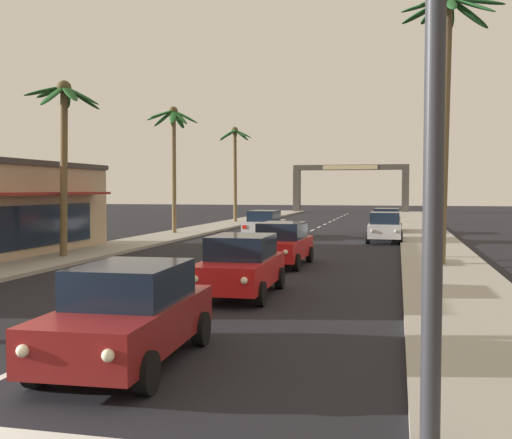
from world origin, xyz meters
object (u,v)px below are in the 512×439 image
(traffic_signal_mast, at_px, (135,4))
(sedan_third_in_queue, at_px, (241,265))
(sedan_fifth_in_queue, at_px, (282,244))
(sedan_parked_nearest_kerb, at_px, (385,227))
(town_gateway_arch, at_px, (350,181))
(sedan_oncoming_far, at_px, (265,224))
(palm_left_third, at_px, (174,137))
(palm_left_farthest, at_px, (235,153))
(sedan_lead_at_stop_bar, at_px, (129,313))
(sedan_parked_mid_kerb, at_px, (387,221))
(palm_left_second, at_px, (64,129))
(palm_right_second, at_px, (446,72))

(traffic_signal_mast, relative_size, sedan_third_in_queue, 2.46)
(traffic_signal_mast, distance_m, sedan_third_in_queue, 10.55)
(sedan_fifth_in_queue, bearing_deg, sedan_parked_nearest_kerb, 72.86)
(sedan_third_in_queue, distance_m, town_gateway_arch, 63.97)
(sedan_oncoming_far, distance_m, palm_left_third, 8.51)
(palm_left_farthest, bearing_deg, sedan_third_in_queue, -74.76)
(sedan_lead_at_stop_bar, distance_m, sedan_parked_mid_kerb, 33.14)
(sedan_oncoming_far, bearing_deg, sedan_lead_at_stop_bar, -82.57)
(town_gateway_arch, bearing_deg, traffic_signal_mast, -87.67)
(traffic_signal_mast, distance_m, palm_left_third, 33.02)
(sedan_parked_nearest_kerb, height_order, palm_left_second, palm_left_second)
(traffic_signal_mast, bearing_deg, sedan_third_in_queue, 97.05)
(traffic_signal_mast, xyz_separation_m, palm_left_second, (-10.65, 16.53, 0.37))
(sedan_oncoming_far, bearing_deg, sedan_fifth_in_queue, -75.00)
(sedan_lead_at_stop_bar, bearing_deg, sedan_oncoming_far, 97.43)
(palm_left_second, height_order, town_gateway_arch, palm_left_second)
(sedan_third_in_queue, xyz_separation_m, palm_right_second, (5.95, 7.77, 6.48))
(palm_left_third, xyz_separation_m, town_gateway_arch, (8.25, 42.41, -2.34))
(traffic_signal_mast, xyz_separation_m, sedan_lead_at_stop_bar, (-1.36, 2.68, -4.28))
(sedan_lead_at_stop_bar, distance_m, palm_right_second, 17.16)
(sedan_parked_mid_kerb, distance_m, palm_left_farthest, 17.44)
(sedan_third_in_queue, xyz_separation_m, town_gateway_arch, (-1.80, 63.87, 3.21))
(sedan_fifth_in_queue, relative_size, sedan_parked_mid_kerb, 1.00)
(sedan_parked_nearest_kerb, relative_size, palm_left_farthest, 0.53)
(sedan_fifth_in_queue, relative_size, sedan_parked_nearest_kerb, 1.01)
(sedan_lead_at_stop_bar, xyz_separation_m, sedan_third_in_queue, (0.17, 6.89, 0.00))
(sedan_oncoming_far, distance_m, palm_left_second, 15.21)
(sedan_oncoming_far, distance_m, sedan_parked_nearest_kerb, 7.40)
(sedan_parked_nearest_kerb, bearing_deg, town_gateway_arch, 96.75)
(sedan_fifth_in_queue, height_order, palm_left_farthest, palm_left_farthest)
(sedan_oncoming_far, bearing_deg, palm_left_second, -113.39)
(traffic_signal_mast, distance_m, palm_left_second, 19.67)
(sedan_third_in_queue, relative_size, palm_right_second, 0.43)
(sedan_lead_at_stop_bar, xyz_separation_m, sedan_parked_nearest_kerb, (3.71, 25.68, 0.00))
(traffic_signal_mast, relative_size, town_gateway_arch, 0.74)
(sedan_lead_at_stop_bar, relative_size, sedan_parked_nearest_kerb, 1.01)
(traffic_signal_mast, relative_size, sedan_parked_nearest_kerb, 2.46)
(sedan_parked_nearest_kerb, height_order, palm_left_third, palm_left_third)
(traffic_signal_mast, xyz_separation_m, sedan_third_in_queue, (-1.18, 9.57, -4.28))
(traffic_signal_mast, distance_m, sedan_oncoming_far, 30.53)
(palm_right_second, bearing_deg, sedan_oncoming_far, 127.72)
(traffic_signal_mast, xyz_separation_m, sedan_parked_nearest_kerb, (2.36, 28.36, -4.28))
(traffic_signal_mast, height_order, palm_left_second, palm_left_second)
(palm_right_second, bearing_deg, sedan_parked_nearest_kerb, 102.32)
(palm_left_third, xyz_separation_m, palm_right_second, (15.99, -13.69, 0.93))
(sedan_parked_nearest_kerb, xyz_separation_m, palm_right_second, (2.41, -11.02, 6.48))
(sedan_lead_at_stop_bar, bearing_deg, traffic_signal_mast, -63.15)
(sedan_fifth_in_queue, distance_m, palm_right_second, 8.93)
(sedan_parked_nearest_kerb, bearing_deg, sedan_parked_mid_kerb, 90.12)
(sedan_oncoming_far, xyz_separation_m, sedan_parked_mid_kerb, (7.24, 5.78, 0.00))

